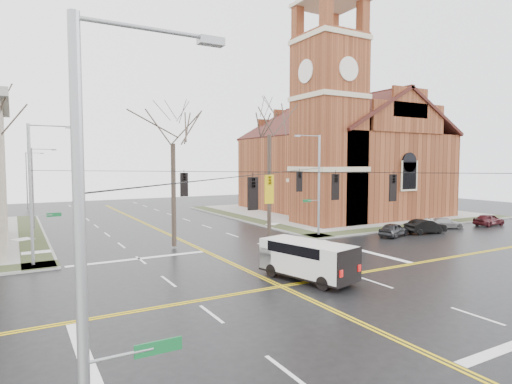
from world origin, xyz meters
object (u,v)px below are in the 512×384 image
parked_car_a (393,230)px  parked_car_c (445,223)px  streetlight_north_a (34,185)px  streetlight_north_b (28,178)px  cargo_van (304,257)px  signal_pole_ne (317,182)px  signal_pole_sw (92,267)px  parked_car_b (425,226)px  church (337,149)px  parked_car_d (489,220)px  tree_ne (269,128)px  signal_pole_nw (34,190)px  tree_nw_near (173,137)px

parked_car_a → parked_car_c: (8.29, 0.81, -0.09)m
streetlight_north_a → streetlight_north_b: same height
cargo_van → signal_pole_ne: bearing=35.2°
signal_pole_sw → parked_car_b: size_ratio=2.21×
streetlight_north_b → streetlight_north_a: bearing=-90.0°
church → signal_pole_ne: bearing=-135.3°
church → parked_car_d: size_ratio=7.37×
parked_car_a → parked_car_d: bearing=-109.1°
church → streetlight_north_b: 42.53m
parked_car_d → signal_pole_sw: bearing=115.8°
streetlight_north_a → tree_ne: (18.16, -14.45, 5.29)m
streetlight_north_b → tree_ne: tree_ne is taller
signal_pole_nw → cargo_van: 17.57m
signal_pole_nw → parked_car_d: signal_pole_nw is taller
parked_car_b → signal_pole_sw: bearing=128.3°
signal_pole_ne → tree_nw_near: 13.55m
parked_car_b → streetlight_north_b: bearing=46.1°
tree_ne → streetlight_north_b: bearing=117.8°
signal_pole_nw → parked_car_d: bearing=-5.0°
parked_car_d → tree_nw_near: (-32.88, 5.11, 8.04)m
streetlight_north_a → tree_nw_near: 18.12m
signal_pole_nw → parked_car_d: (42.57, -3.75, -4.31)m
parked_car_c → tree_ne: bearing=100.3°
signal_pole_nw → tree_ne: tree_ne is taller
signal_pole_ne → parked_car_b: size_ratio=2.21×
cargo_van → signal_pole_sw: bearing=-151.9°
parked_car_a → streetlight_north_a: bearing=36.8°
parked_car_a → parked_car_d: size_ratio=0.98×
signal_pole_ne → tree_ne: bearing=151.7°
parked_car_c → streetlight_north_a: bearing=87.0°
signal_pole_ne → signal_pole_sw: same height
church → streetlight_north_b: bearing=146.8°
signal_pole_nw → signal_pole_sw: 23.00m
cargo_van → tree_ne: 16.48m
signal_pole_nw → parked_car_c: signal_pole_nw is taller
streetlight_north_b → cargo_van: 49.18m
church → cargo_van: church is taller
church → parked_car_d: (6.48, -17.03, -7.80)m
signal_pole_ne → parked_car_c: (14.33, -2.63, -4.42)m
signal_pole_nw → parked_car_b: size_ratio=2.21×
parked_car_d → tree_ne: (-23.74, 5.80, 9.13)m
parked_car_b → tree_nw_near: 24.77m
parked_car_b → parked_car_c: size_ratio=1.11×
signal_pole_nw → parked_car_b: (32.57, -3.76, -4.28)m
church → parked_car_a: bearing=-113.9°
signal_pole_nw → tree_nw_near: size_ratio=0.75×
streetlight_north_b → tree_nw_near: bearing=-75.6°
streetlight_north_a → parked_car_c: streetlight_north_a is taller
signal_pole_sw → tree_nw_near: (9.69, 24.36, 3.73)m
signal_pole_sw → parked_car_b: 38.07m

